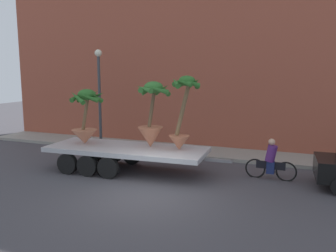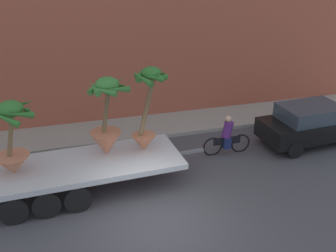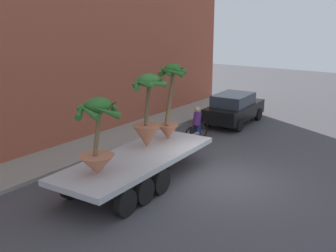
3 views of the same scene
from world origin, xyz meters
name	(u,v)px [view 1 (image 1 of 3)]	position (x,y,z in m)	size (l,w,h in m)	color
ground_plane	(148,195)	(0.00, 0.00, 0.00)	(60.00, 60.00, 0.00)	#423F44
sidewalk	(201,152)	(0.00, 6.10, 0.07)	(24.00, 2.20, 0.15)	gray
building_facade	(212,55)	(0.00, 7.80, 4.73)	(24.00, 1.20, 9.47)	#9E4C38
flatbed_trailer	(120,152)	(-2.15, 2.09, 0.77)	(7.33, 2.58, 0.98)	#B7BABF
potted_palm_rear	(152,119)	(-0.94, 2.43, 2.09)	(1.35, 1.36, 2.56)	#B26647
potted_palm_middle	(86,119)	(-3.70, 2.06, 1.99)	(1.41, 1.41, 2.24)	#C17251
potted_palm_front	(183,113)	(0.34, 2.39, 2.38)	(1.22, 1.19, 2.78)	#B26647
cyclist	(271,161)	(3.50, 3.15, 0.67)	(1.84, 0.35, 1.54)	black
street_lamp	(99,85)	(-5.09, 5.30, 3.23)	(0.36, 0.36, 4.83)	#383D42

